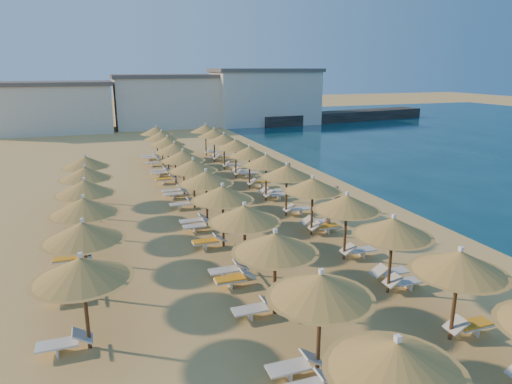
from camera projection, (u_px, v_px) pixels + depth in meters
name	position (u px, v px, depth m)	size (l,w,h in m)	color
ground	(259.00, 239.00, 22.64)	(220.00, 220.00, 0.00)	tan
jetty	(343.00, 116.00, 72.47)	(30.00, 4.00, 1.50)	black
hotel_blocks	(174.00, 101.00, 64.34)	(45.10, 10.20, 8.10)	silver
parasol_row_east	(276.00, 166.00, 27.11)	(2.97, 39.10, 3.12)	brown
parasol_row_west	(199.00, 172.00, 25.62)	(2.97, 39.10, 3.12)	brown
parasol_row_inland	(84.00, 197.00, 20.69)	(2.97, 19.39, 3.12)	brown
loungers	(220.00, 211.00, 25.94)	(13.69, 36.71, 0.66)	silver
beachgoer_b	(336.00, 198.00, 26.99)	(0.74, 0.58, 1.52)	tan
beachgoer_a	(327.00, 216.00, 23.77)	(0.57, 0.38, 1.58)	tan
beachgoer_c	(289.00, 173.00, 33.41)	(0.91, 0.38, 1.56)	tan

